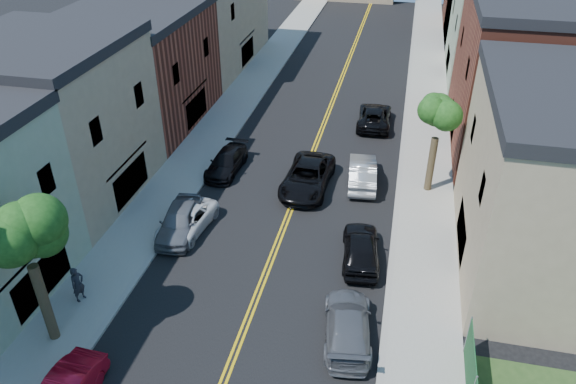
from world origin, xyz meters
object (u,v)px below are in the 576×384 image
Objects in this scene: silver_car_right at (362,172)px; dark_car_right_far at (374,116)px; black_car_left at (227,162)px; grey_car_right at (348,325)px; black_suv_lane at (307,177)px; white_pickup at (186,221)px; pedestrian_left at (78,284)px; grey_car_left at (180,220)px; black_car_right at (361,248)px.

silver_car_right is 0.92× the size of dark_car_right_far.
black_car_left is 16.04m from grey_car_right.
black_suv_lane reaches higher than black_car_left.
dark_car_right_far is (0.00, 8.94, -0.07)m from silver_car_right.
white_pickup is 7.00m from pedestrian_left.
black_car_left is 12.87m from dark_car_right_far.
grey_car_left reaches higher than black_car_left.
black_car_left is (0.38, 7.13, -0.14)m from grey_car_left.
black_car_right is (-0.01, 5.42, 0.07)m from grey_car_right.
black_suv_lane reaches higher than black_car_right.
black_car_right is at bearing -45.96° from pedestrian_left.
pedestrian_left reaches higher than black_car_right.
black_suv_lane is (-3.30, -1.31, 0.01)m from silver_car_right.
grey_car_right is 5.42m from black_car_right.
black_car_left reaches higher than white_pickup.
grey_car_left is 1.02× the size of black_car_right.
white_pickup is 8.25m from black_suv_lane.
white_pickup is 2.50× the size of pedestrian_left.
dark_car_right_far is 25.50m from pedestrian_left.
black_car_right is at bearing 91.21° from dark_car_right_far.
dark_car_right_far reaches higher than black_car_left.
black_suv_lane is at bearing 70.83° from dark_car_right_far.
dark_car_right_far is 0.90× the size of black_suv_lane.
grey_car_right is at bearing -24.32° from white_pickup.
white_pickup is 1.00× the size of black_car_left.
white_pickup is 0.95× the size of silver_car_right.
grey_car_right is at bearing -36.37° from grey_car_left.
grey_car_left reaches higher than grey_car_right.
pedestrian_left reaches higher than silver_car_right.
black_suv_lane reaches higher than white_pickup.
grey_car_right is at bearing -50.55° from black_car_left.
black_car_left is 0.99× the size of black_car_right.
black_car_left is 12.15m from black_car_right.
black_car_left is 13.63m from pedestrian_left.
black_suv_lane is at bearing 38.93° from grey_car_left.
black_suv_lane is (5.71, 5.95, 0.18)m from white_pickup.
black_car_right is 0.79× the size of black_suv_lane.
black_car_left is at bearing -60.63° from grey_car_right.
pedestrian_left reaches higher than dark_car_right_far.
pedestrian_left reaches higher than black_car_left.
pedestrian_left reaches higher than grey_car_left.
black_car_right is 0.88× the size of dark_car_right_far.
grey_car_right is 0.94× the size of dark_car_right_far.
black_suv_lane is at bearing 15.97° from silver_car_right.
white_pickup is 0.99× the size of black_car_right.
black_suv_lane reaches higher than grey_car_right.
grey_car_left is 0.80× the size of black_suv_lane.
pedestrian_left is at bearing 61.12° from dark_car_right_far.
black_suv_lane is at bearing -7.25° from black_car_left.
black_car_left is at bearing 6.50° from pedestrian_left.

